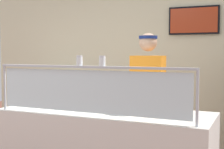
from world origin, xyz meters
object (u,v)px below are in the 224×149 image
object	(u,v)px
pizza_tray	(123,111)
pizza_server	(120,109)
pizza_box_stack	(48,85)
worker_figure	(148,98)
parmesan_shaker	(80,61)
pepper_flake_shaker	(102,62)

from	to	relation	value
pizza_tray	pizza_server	distance (m)	0.04
pizza_box_stack	pizza_tray	bearing A→B (deg)	-38.64
pizza_tray	worker_figure	size ratio (longest dim) A/B	0.24
pizza_tray	parmesan_shaker	xyz separation A→B (m)	(-0.29, -0.34, 0.49)
parmesan_shaker	pepper_flake_shaker	xyz separation A→B (m)	(0.23, 0.00, -0.00)
pizza_server	pizza_box_stack	xyz separation A→B (m)	(-2.01, 1.65, -0.00)
pepper_flake_shaker	pizza_box_stack	world-z (taller)	pepper_flake_shaker
pizza_tray	pepper_flake_shaker	distance (m)	0.60
pizza_tray	pizza_box_stack	bearing A→B (deg)	141.36
pizza_server	worker_figure	xyz separation A→B (m)	(0.05, 0.71, 0.02)
pizza_server	pepper_flake_shaker	size ratio (longest dim) A/B	3.01
pizza_server	pizza_box_stack	bearing A→B (deg)	138.77
pepper_flake_shaker	worker_figure	distance (m)	1.13
parmesan_shaker	pizza_server	bearing A→B (deg)	50.10
pizza_tray	pepper_flake_shaker	bearing A→B (deg)	-100.04
pepper_flake_shaker	worker_figure	size ratio (longest dim) A/B	0.05
parmesan_shaker	pizza_box_stack	xyz separation A→B (m)	(-1.74, 1.97, -0.47)
pizza_server	pepper_flake_shaker	world-z (taller)	pepper_flake_shaker
parmesan_shaker	worker_figure	bearing A→B (deg)	72.66
pepper_flake_shaker	pizza_box_stack	xyz separation A→B (m)	(-1.97, 1.97, -0.47)
pizza_server	worker_figure	distance (m)	0.71
worker_figure	pizza_box_stack	xyz separation A→B (m)	(-2.06, 0.94, -0.02)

